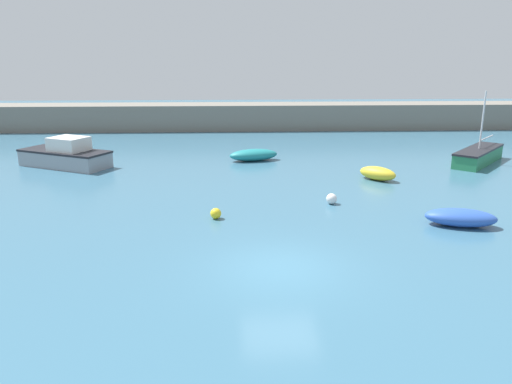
{
  "coord_description": "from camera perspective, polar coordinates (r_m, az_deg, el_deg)",
  "views": [
    {
      "loc": [
        -1.44,
        -14.65,
        6.6
      ],
      "look_at": [
        -0.5,
        6.39,
        0.74
      ],
      "focal_mm": 35.0,
      "sensor_mm": 36.0,
      "label": 1
    }
  ],
  "objects": [
    {
      "name": "harbor_breakwater",
      "position": [
        45.48,
        -0.73,
        8.64
      ],
      "size": [
        63.11,
        3.6,
        2.24
      ],
      "primitive_type": "cube",
      "color": "slate",
      "rests_on": "ground_plane"
    },
    {
      "name": "ground_plane",
      "position": [
        16.18,
        2.82,
        -8.93
      ],
      "size": [
        120.0,
        120.0,
        0.2
      ],
      "primitive_type": "cube",
      "color": "#38667F"
    },
    {
      "name": "dinghy_near_pier",
      "position": [
        27.68,
        13.74,
        2.08
      ],
      "size": [
        2.16,
        2.16,
        0.73
      ],
      "rotation": [
        0.0,
        0.0,
        2.36
      ],
      "color": "yellow",
      "rests_on": "ground_plane"
    },
    {
      "name": "open_tender_yellow",
      "position": [
        21.32,
        22.35,
        -2.72
      ],
      "size": [
        2.94,
        1.84,
        0.69
      ],
      "rotation": [
        0.0,
        0.0,
        6.03
      ],
      "color": "#2D56B7",
      "rests_on": "ground_plane"
    },
    {
      "name": "sailboat_twin_hulled",
      "position": [
        33.96,
        24.07,
        3.82
      ],
      "size": [
        4.84,
        5.13,
        4.44
      ],
      "rotation": [
        0.0,
        0.0,
        3.98
      ],
      "color": "#287A4C",
      "rests_on": "ground_plane"
    },
    {
      "name": "mooring_buoy_yellow",
      "position": [
        20.66,
        -4.62,
        -2.46
      ],
      "size": [
        0.45,
        0.45,
        0.45
      ],
      "primitive_type": "sphere",
      "color": "yellow",
      "rests_on": "ground_plane"
    },
    {
      "name": "rowboat_blue_near",
      "position": [
        31.81,
        -0.28,
        4.26
      ],
      "size": [
        3.33,
        1.97,
        0.74
      ],
      "rotation": [
        0.0,
        0.0,
        0.23
      ],
      "color": "teal",
      "rests_on": "ground_plane"
    },
    {
      "name": "motorboat_with_cabin",
      "position": [
        32.14,
        -20.9,
        3.93
      ],
      "size": [
        5.97,
        4.44,
        1.82
      ],
      "rotation": [
        0.0,
        0.0,
        2.67
      ],
      "color": "gray",
      "rests_on": "ground_plane"
    },
    {
      "name": "mooring_buoy_white",
      "position": [
        22.86,
        8.64,
        -0.77
      ],
      "size": [
        0.49,
        0.49,
        0.49
      ],
      "primitive_type": "sphere",
      "color": "white",
      "rests_on": "ground_plane"
    }
  ]
}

